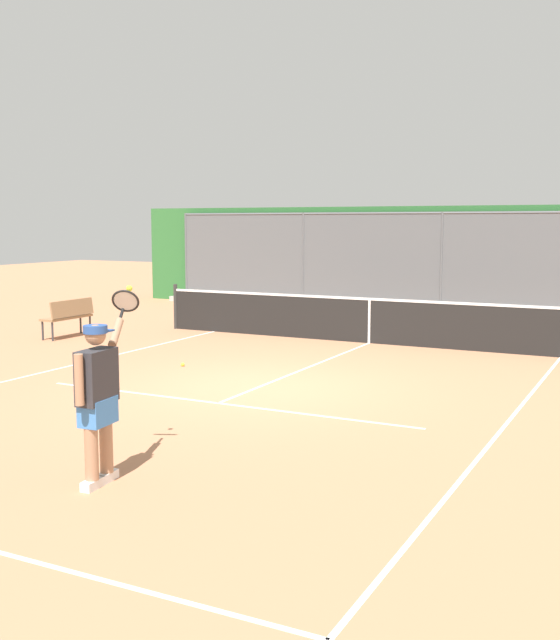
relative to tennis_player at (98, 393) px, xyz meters
name	(u,v)px	position (x,y,z in m)	size (l,w,h in m)	color
ground_plane	(259,387)	(0.73, -4.58, -0.91)	(60.00, 60.00, 0.00)	#B27551
court_line_markings	(212,406)	(0.73, -3.21, -0.91)	(7.72, 11.07, 0.01)	white
fence_backdrop	(447,260)	(0.73, -15.67, 0.57)	(19.69, 1.37, 2.98)	#565B60
tennis_net	(369,320)	(0.73, -9.46, -0.41)	(9.92, 0.09, 1.07)	#2D2D2D
tennis_player	(98,393)	(0.00, 0.00, 0.00)	(0.56, 1.31, 1.86)	silver
tennis_ball_near_net	(183,364)	(2.76, -5.49, -0.88)	(0.07, 0.07, 0.07)	#CCDB33
courtside_bench	(69,314)	(6.96, -7.24, -0.40)	(0.40, 1.30, 0.84)	#93704C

